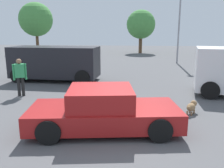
% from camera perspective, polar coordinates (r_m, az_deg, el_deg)
% --- Properties ---
extents(ground_plane, '(80.00, 80.00, 0.00)m').
position_cam_1_polar(ground_plane, '(6.83, -0.37, -11.38)').
color(ground_plane, '#515154').
extents(sedan_foreground, '(4.42, 2.39, 1.24)m').
position_cam_1_polar(sedan_foreground, '(6.76, -2.09, -6.46)').
color(sedan_foreground, maroon).
rests_on(sedan_foreground, ground_plane).
extents(dog, '(0.46, 0.60, 0.43)m').
position_cam_1_polar(dog, '(8.57, 18.67, -5.15)').
color(dog, olive).
rests_on(dog, ground_plane).
extents(suv_dark, '(4.89, 2.25, 1.93)m').
position_cam_1_polar(suv_dark, '(13.77, -13.48, 5.15)').
color(suv_dark, black).
rests_on(suv_dark, ground_plane).
extents(pedestrian, '(0.52, 0.40, 1.63)m').
position_cam_1_polar(pedestrian, '(10.91, -21.35, 2.24)').
color(pedestrian, black).
rests_on(pedestrian, ground_plane).
extents(light_post_near, '(0.44, 0.44, 7.81)m').
position_cam_1_polar(light_post_near, '(21.61, 16.19, 18.50)').
color(light_post_near, gray).
rests_on(light_post_near, ground_plane).
extents(tree_back_left, '(4.25, 4.25, 6.34)m').
position_cam_1_polar(tree_back_left, '(32.66, -17.89, 14.59)').
color(tree_back_left, brown).
rests_on(tree_back_left, ground_plane).
extents(tree_back_right, '(3.60, 3.60, 5.39)m').
position_cam_1_polar(tree_back_right, '(30.88, 6.99, 14.07)').
color(tree_back_right, brown).
rests_on(tree_back_right, ground_plane).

